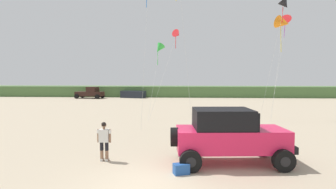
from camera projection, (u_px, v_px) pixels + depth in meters
ground_plane at (145, 184)px, 8.97m from camera, size 220.00×220.00×0.00m
dune_ridge at (207, 91)px, 50.42m from camera, size 90.00×6.30×1.92m
jeep at (229, 135)px, 11.06m from camera, size 4.94×2.71×2.26m
person_watching at (104, 139)px, 11.39m from camera, size 0.62×0.32×1.67m
cooler_box at (181, 169)px, 9.89m from camera, size 0.65×0.53×0.38m
distant_pickup at (90, 93)px, 45.89m from camera, size 4.79×2.85×1.98m
distant_sedan at (133, 94)px, 47.14m from camera, size 4.50×2.78×1.20m
kite_black_sled at (285, 4)px, 22.56m from camera, size 2.95×2.08×10.24m
kite_white_parafoil at (177, 34)px, 26.22m from camera, size 2.73×5.68×8.28m
kite_green_box at (159, 49)px, 26.84m from camera, size 1.26×6.08×7.06m
kite_blue_swept at (283, 23)px, 23.02m from camera, size 2.51×3.76×8.98m
kite_pink_ribbon at (286, 22)px, 24.00m from camera, size 2.82×3.47×9.13m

